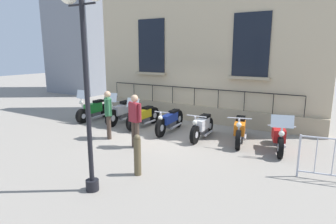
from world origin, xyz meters
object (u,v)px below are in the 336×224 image
object	(u,v)px
motorcycle_yellow	(143,116)
motorcycle_orange	(240,130)
motorcycle_red	(278,137)
motorcycle_white	(202,127)
lamppost	(84,51)
pedestrian_walking	(135,118)
motorcycle_green	(94,110)
motorcycle_silver	(121,112)
pedestrian_standing	(108,112)
motorcycle_blue	(170,121)
bollard	(137,155)

from	to	relation	value
motorcycle_yellow	motorcycle_orange	distance (m)	3.87
motorcycle_yellow	motorcycle_orange	world-z (taller)	motorcycle_yellow
motorcycle_yellow	motorcycle_red	distance (m)	5.11
motorcycle_white	lamppost	size ratio (longest dim) A/B	0.45
motorcycle_white	pedestrian_walking	size ratio (longest dim) A/B	1.14
motorcycle_green	motorcycle_red	distance (m)	7.69
motorcycle_yellow	pedestrian_walking	world-z (taller)	pedestrian_walking
motorcycle_silver	pedestrian_standing	world-z (taller)	pedestrian_standing
motorcycle_blue	motorcycle_orange	world-z (taller)	motorcycle_orange
motorcycle_silver	motorcycle_red	size ratio (longest dim) A/B	1.06
motorcycle_green	pedestrian_walking	size ratio (longest dim) A/B	1.20
motorcycle_green	motorcycle_orange	bearing A→B (deg)	91.50
motorcycle_orange	motorcycle_yellow	bearing A→B (deg)	-89.33
motorcycle_blue	pedestrian_standing	xyz separation A→B (m)	(1.80, -1.38, 0.51)
motorcycle_blue	motorcycle_silver	bearing A→B (deg)	-92.05
motorcycle_red	pedestrian_walking	xyz separation A→B (m)	(1.97, -3.89, 0.50)
pedestrian_standing	motorcycle_blue	bearing A→B (deg)	142.46
motorcycle_yellow	pedestrian_standing	size ratio (longest dim) A/B	1.27
motorcycle_orange	motorcycle_red	world-z (taller)	motorcycle_red
motorcycle_orange	pedestrian_walking	world-z (taller)	pedestrian_walking
motorcycle_blue	lamppost	bearing A→B (deg)	10.49
motorcycle_white	lamppost	xyz separation A→B (m)	(4.66, -0.49, 2.55)
pedestrian_standing	pedestrian_walking	bearing A→B (deg)	78.63
lamppost	pedestrian_standing	size ratio (longest dim) A/B	2.54
motorcycle_yellow	motorcycle_blue	size ratio (longest dim) A/B	0.95
motorcycle_yellow	bollard	xyz separation A→B (m)	(3.73, 2.51, 0.08)
pedestrian_walking	motorcycle_white	bearing A→B (deg)	143.25
motorcycle_red	motorcycle_blue	bearing A→B (deg)	-91.57
motorcycle_yellow	motorcycle_white	distance (m)	2.64
bollard	pedestrian_walking	size ratio (longest dim) A/B	0.61
motorcycle_silver	motorcycle_orange	size ratio (longest dim) A/B	1.02
motorcycle_green	motorcycle_yellow	xyz separation A→B (m)	(-0.12, 2.58, 0.00)
motorcycle_orange	pedestrian_walking	xyz separation A→B (m)	(2.16, -2.65, 0.53)
motorcycle_yellow	lamppost	xyz separation A→B (m)	(4.88, 2.15, 2.53)
motorcycle_blue	motorcycle_red	xyz separation A→B (m)	(0.11, 3.85, 0.02)
bollard	pedestrian_walking	bearing A→B (deg)	-141.31
motorcycle_orange	lamppost	distance (m)	5.81
motorcycle_white	motorcycle_red	world-z (taller)	motorcycle_red
motorcycle_orange	motorcycle_blue	bearing A→B (deg)	-88.05
motorcycle_green	motorcycle_red	world-z (taller)	motorcycle_green
pedestrian_standing	pedestrian_walking	size ratio (longest dim) A/B	0.99
lamppost	bollard	world-z (taller)	lamppost
motorcycle_green	motorcycle_white	xyz separation A→B (m)	(0.09, 5.21, -0.02)
lamppost	pedestrian_walking	bearing A→B (deg)	-161.36
lamppost	motorcycle_yellow	bearing A→B (deg)	-156.23
motorcycle_red	lamppost	bearing A→B (deg)	-32.02
motorcycle_blue	motorcycle_green	bearing A→B (deg)	-88.80
motorcycle_yellow	motorcycle_white	world-z (taller)	motorcycle_yellow
motorcycle_white	pedestrian_standing	size ratio (longest dim) A/B	1.15
motorcycle_blue	motorcycle_white	xyz separation A→B (m)	(0.17, 1.38, -0.01)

